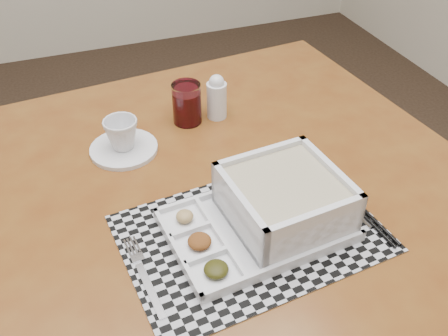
{
  "coord_description": "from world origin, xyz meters",
  "views": [
    {
      "loc": [
        0.32,
        -0.76,
        1.48
      ],
      "look_at": [
        0.58,
        -0.07,
        0.89
      ],
      "focal_mm": 40.0,
      "sensor_mm": 36.0,
      "label": 1
    }
  ],
  "objects_px": {
    "dining_table": "(221,225)",
    "juice_glass": "(187,105)",
    "creamer_bottle": "(217,97)",
    "serving_tray": "(278,207)",
    "cup": "(122,134)"
  },
  "relations": [
    {
      "from": "dining_table",
      "to": "serving_tray",
      "type": "bearing_deg",
      "value": -58.21
    },
    {
      "from": "dining_table",
      "to": "creamer_bottle",
      "type": "xyz_separation_m",
      "value": [
        0.09,
        0.28,
        0.14
      ]
    },
    {
      "from": "serving_tray",
      "to": "cup",
      "type": "relative_size",
      "value": 4.52
    },
    {
      "from": "dining_table",
      "to": "serving_tray",
      "type": "distance_m",
      "value": 0.18
    },
    {
      "from": "serving_tray",
      "to": "creamer_bottle",
      "type": "height_order",
      "value": "creamer_bottle"
    },
    {
      "from": "juice_glass",
      "to": "creamer_bottle",
      "type": "height_order",
      "value": "creamer_bottle"
    },
    {
      "from": "cup",
      "to": "dining_table",
      "type": "bearing_deg",
      "value": -70.7
    },
    {
      "from": "juice_glass",
      "to": "creamer_bottle",
      "type": "relative_size",
      "value": 0.89
    },
    {
      "from": "dining_table",
      "to": "serving_tray",
      "type": "xyz_separation_m",
      "value": [
        0.07,
        -0.11,
        0.13
      ]
    },
    {
      "from": "dining_table",
      "to": "cup",
      "type": "bearing_deg",
      "value": 124.89
    },
    {
      "from": "cup",
      "to": "creamer_bottle",
      "type": "bearing_deg",
      "value": -1.46
    },
    {
      "from": "serving_tray",
      "to": "juice_glass",
      "type": "height_order",
      "value": "serving_tray"
    },
    {
      "from": "juice_glass",
      "to": "dining_table",
      "type": "bearing_deg",
      "value": -93.61
    },
    {
      "from": "dining_table",
      "to": "juice_glass",
      "type": "relative_size",
      "value": 11.91
    },
    {
      "from": "dining_table",
      "to": "juice_glass",
      "type": "xyz_separation_m",
      "value": [
        0.02,
        0.28,
        0.13
      ]
    }
  ]
}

